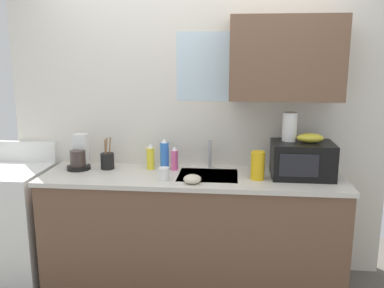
{
  "coord_description": "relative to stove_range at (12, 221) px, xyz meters",
  "views": [
    {
      "loc": [
        0.31,
        -3.06,
        1.82
      ],
      "look_at": [
        0.0,
        0.0,
        1.15
      ],
      "focal_mm": 38.5,
      "sensor_mm": 36.0,
      "label": 1
    }
  ],
  "objects": [
    {
      "name": "mug_white",
      "position": [
        1.32,
        -0.14,
        0.49
      ],
      "size": [
        0.08,
        0.08,
        0.09
      ],
      "primitive_type": "cylinder",
      "color": "white",
      "rests_on": "counter_unit"
    },
    {
      "name": "dish_soap_bottle_blue",
      "position": [
        1.28,
        0.17,
        0.56
      ],
      "size": [
        0.07,
        0.07,
        0.25
      ],
      "color": "blue",
      "rests_on": "counter_unit"
    },
    {
      "name": "dish_soap_bottle_yellow",
      "position": [
        1.16,
        0.15,
        0.54
      ],
      "size": [
        0.07,
        0.07,
        0.21
      ],
      "color": "yellow",
      "rests_on": "counter_unit"
    },
    {
      "name": "coffee_maker",
      "position": [
        0.58,
        0.1,
        0.55
      ],
      "size": [
        0.19,
        0.21,
        0.28
      ],
      "color": "black",
      "rests_on": "counter_unit"
    },
    {
      "name": "stove_range",
      "position": [
        0.0,
        0.0,
        0.0
      ],
      "size": [
        0.6,
        0.6,
        1.08
      ],
      "color": "white",
      "rests_on": "ground"
    },
    {
      "name": "microwave",
      "position": [
        2.36,
        0.04,
        0.58
      ],
      "size": [
        0.46,
        0.35,
        0.27
      ],
      "color": "black",
      "rests_on": "counter_unit"
    },
    {
      "name": "dish_soap_bottle_pink",
      "position": [
        1.36,
        0.14,
        0.53
      ],
      "size": [
        0.06,
        0.06,
        0.2
      ],
      "color": "#E55999",
      "rests_on": "counter_unit"
    },
    {
      "name": "counter_unit",
      "position": [
        1.52,
        -0.0,
        0.0
      ],
      "size": [
        2.35,
        0.63,
        0.9
      ],
      "color": "brown",
      "rests_on": "ground"
    },
    {
      "name": "utensil_crock",
      "position": [
        0.81,
        0.12,
        0.51
      ],
      "size": [
        0.11,
        0.11,
        0.27
      ],
      "color": "black",
      "rests_on": "counter_unit"
    },
    {
      "name": "paper_towel_roll",
      "position": [
        2.26,
        0.1,
        0.82
      ],
      "size": [
        0.11,
        0.11,
        0.22
      ],
      "primitive_type": "cylinder",
      "color": "white",
      "rests_on": "microwave"
    },
    {
      "name": "banana_bunch",
      "position": [
        2.41,
        0.05,
        0.75
      ],
      "size": [
        0.2,
        0.11,
        0.07
      ],
      "primitive_type": "ellipsoid",
      "color": "gold",
      "rests_on": "microwave"
    },
    {
      "name": "kitchen_wall_assembly",
      "position": [
        1.64,
        0.31,
        0.89
      ],
      "size": [
        3.12,
        0.42,
        2.5
      ],
      "color": "silver",
      "rests_on": "ground"
    },
    {
      "name": "cereal_canister",
      "position": [
        2.02,
        -0.05,
        0.55
      ],
      "size": [
        0.1,
        0.1,
        0.21
      ],
      "primitive_type": "cylinder",
      "color": "gold",
      "rests_on": "counter_unit"
    },
    {
      "name": "small_bowl",
      "position": [
        1.54,
        -0.2,
        0.47
      ],
      "size": [
        0.13,
        0.13,
        0.06
      ],
      "primitive_type": "ellipsoid",
      "color": "beige",
      "rests_on": "counter_unit"
    },
    {
      "name": "sink_faucet",
      "position": [
        1.64,
        0.24,
        0.56
      ],
      "size": [
        0.03,
        0.03,
        0.24
      ],
      "primitive_type": "cylinder",
      "color": "#B2B5BA",
      "rests_on": "counter_unit"
    }
  ]
}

